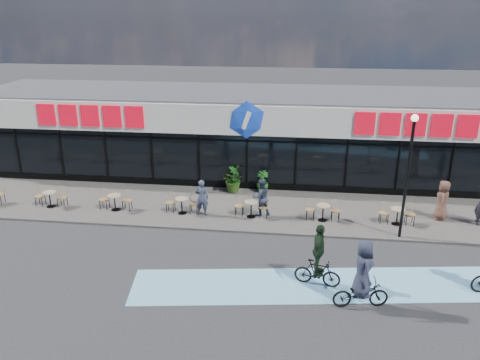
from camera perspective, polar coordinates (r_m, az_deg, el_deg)
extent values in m
plane|color=#28282B|center=(18.19, -1.57, -9.28)|extent=(120.00, 120.00, 0.00)
cube|color=#57534D|center=(22.16, 0.14, -3.45)|extent=(44.00, 5.00, 0.10)
cube|color=#74B7DC|center=(16.82, 11.57, -12.41)|extent=(14.17, 4.13, 0.01)
cube|color=black|center=(26.81, 1.54, 4.12)|extent=(30.00, 6.00, 3.00)
cube|color=white|center=(26.12, 1.56, 8.77)|extent=(30.60, 6.30, 1.50)
cube|color=#47474C|center=(26.12, 1.61, 10.56)|extent=(30.60, 6.30, 0.10)
cube|color=navy|center=(23.48, 0.86, 5.69)|extent=(30.60, 0.08, 0.18)
cube|color=black|center=(23.60, 0.86, 4.76)|extent=(30.00, 0.06, 0.08)
cube|color=black|center=(24.38, 0.83, -0.79)|extent=(30.00, 0.10, 0.40)
cube|color=red|center=(25.18, -17.78, 7.49)|extent=(5.63, 0.18, 1.10)
cube|color=red|center=(23.60, 20.62, 6.34)|extent=(5.63, 0.18, 1.10)
ellipsoid|color=blue|center=(23.05, 0.80, 7.33)|extent=(1.90, 0.24, 1.90)
cylinder|color=black|center=(28.09, -25.45, 2.87)|extent=(0.10, 0.10, 3.00)
cylinder|color=black|center=(26.85, -20.92, 2.78)|extent=(0.10, 0.10, 3.00)
cylinder|color=black|center=(25.79, -15.98, 2.66)|extent=(0.10, 0.10, 3.00)
cylinder|color=black|center=(24.93, -10.67, 2.51)|extent=(0.10, 0.10, 3.00)
cylinder|color=black|center=(24.31, -5.03, 2.32)|extent=(0.10, 0.10, 3.00)
cylinder|color=black|center=(23.93, 0.84, 2.11)|extent=(0.10, 0.10, 3.00)
cylinder|color=black|center=(23.81, 6.84, 1.86)|extent=(0.10, 0.10, 3.00)
cylinder|color=black|center=(23.95, 12.83, 1.60)|extent=(0.10, 0.10, 3.00)
cylinder|color=black|center=(24.35, 18.68, 1.32)|extent=(0.10, 0.10, 3.00)
cylinder|color=black|center=(24.99, 24.29, 1.05)|extent=(0.10, 0.10, 3.00)
cylinder|color=black|center=(19.57, 19.63, -0.15)|extent=(0.12, 0.12, 4.87)
sphere|color=#FFF2CC|center=(18.88, 20.54, 7.08)|extent=(0.28, 0.28, 0.28)
cylinder|color=tan|center=(23.69, -22.26, -1.41)|extent=(0.60, 0.60, 0.04)
cylinder|color=black|center=(23.82, -22.15, -2.20)|extent=(0.06, 0.06, 0.70)
cylinder|color=black|center=(23.95, -22.04, -2.99)|extent=(0.40, 0.40, 0.02)
cylinder|color=tan|center=(22.34, -15.10, -1.84)|extent=(0.60, 0.60, 0.04)
cylinder|color=black|center=(22.47, -15.02, -2.67)|extent=(0.06, 0.06, 0.70)
cylinder|color=black|center=(22.61, -14.93, -3.51)|extent=(0.40, 0.40, 0.02)
cylinder|color=tan|center=(21.38, -7.15, -2.29)|extent=(0.60, 0.60, 0.04)
cylinder|color=black|center=(21.52, -7.11, -3.15)|extent=(0.06, 0.06, 0.70)
cylinder|color=black|center=(21.66, -7.07, -4.02)|extent=(0.40, 0.40, 0.02)
cylinder|color=tan|center=(20.87, 1.37, -2.71)|extent=(0.60, 0.60, 0.04)
cylinder|color=black|center=(21.01, 1.37, -3.59)|extent=(0.06, 0.06, 0.70)
cylinder|color=black|center=(21.16, 1.36, -4.48)|extent=(0.40, 0.40, 0.02)
cylinder|color=tan|center=(20.83, 10.13, -3.09)|extent=(0.60, 0.60, 0.04)
cylinder|color=black|center=(20.97, 10.07, -3.96)|extent=(0.06, 0.06, 0.70)
cylinder|color=black|center=(21.12, 10.01, -4.85)|extent=(0.40, 0.40, 0.02)
cylinder|color=tan|center=(21.27, 18.72, -3.38)|extent=(0.60, 0.60, 0.04)
cylinder|color=black|center=(21.41, 18.61, -4.24)|extent=(0.06, 0.06, 0.70)
cylinder|color=black|center=(21.56, 18.51, -5.11)|extent=(0.40, 0.40, 0.02)
imported|color=#2B4B15|center=(23.78, -0.96, 0.06)|extent=(1.32, 1.42, 1.29)
imported|color=#164B15|center=(23.96, -0.78, 0.19)|extent=(0.77, 0.77, 1.26)
imported|color=#195317|center=(23.80, 2.75, -0.19)|extent=(0.62, 0.62, 1.10)
imported|color=#343D51|center=(21.12, -4.68, -2.13)|extent=(0.63, 0.43, 1.68)
imported|color=#2D3546|center=(21.02, 2.57, -2.11)|extent=(1.04, 0.95, 1.74)
imported|color=brown|center=(22.44, 23.45, -2.27)|extent=(0.77, 0.99, 1.81)
imported|color=black|center=(16.47, 9.41, -11.09)|extent=(1.65, 0.75, 0.96)
imported|color=black|center=(16.03, 9.59, -8.39)|extent=(0.64, 1.13, 1.82)
imported|color=black|center=(15.70, 14.48, -13.27)|extent=(1.86, 0.91, 0.94)
imported|color=#282C3E|center=(15.22, 14.79, -10.34)|extent=(0.75, 1.01, 1.90)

